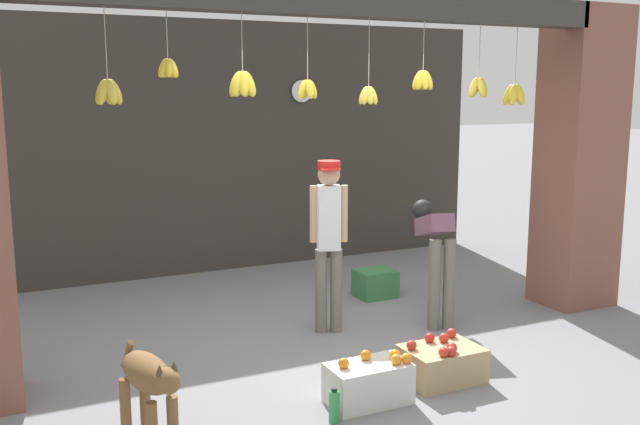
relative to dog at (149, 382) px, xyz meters
The scene contains 12 objects.
ground_plane 2.07m from the dog, 25.78° to the left, with size 60.00×60.00×0.00m, color gray.
shop_back_wall 4.62m from the dog, 66.10° to the left, with size 6.99×0.12×3.01m, color #38332D.
shop_pillar_right 4.93m from the dog, 14.19° to the left, with size 0.70×0.60×3.01m, color brown.
storefront_awning 3.16m from the dog, 28.74° to the left, with size 5.09×0.27×0.97m.
dog is the anchor object (origin of this frame).
shopkeeper 2.49m from the dog, 36.73° to the left, with size 0.33×0.29×1.58m.
worker_stooping 3.29m from the dog, 23.33° to the left, with size 0.44×0.84×1.12m.
fruit_crate_oranges 1.57m from the dog, ahead, with size 0.58×0.33×0.36m.
fruit_crate_apples 2.27m from the dog, ahead, with size 0.58×0.43×0.34m.
produce_box_green 3.69m from the dog, 37.62° to the left, with size 0.41×0.34×0.29m, color #387A42.
water_bottle 1.24m from the dog, ahead, with size 0.07×0.07×0.25m.
wall_clock 5.24m from the dog, 54.66° to the left, with size 0.29×0.03×0.29m.
Camera 1 is at (-2.67, -5.05, 2.22)m, focal length 40.00 mm.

